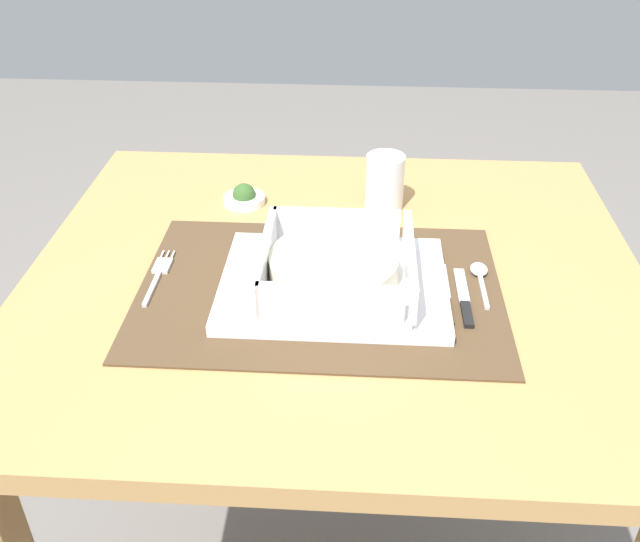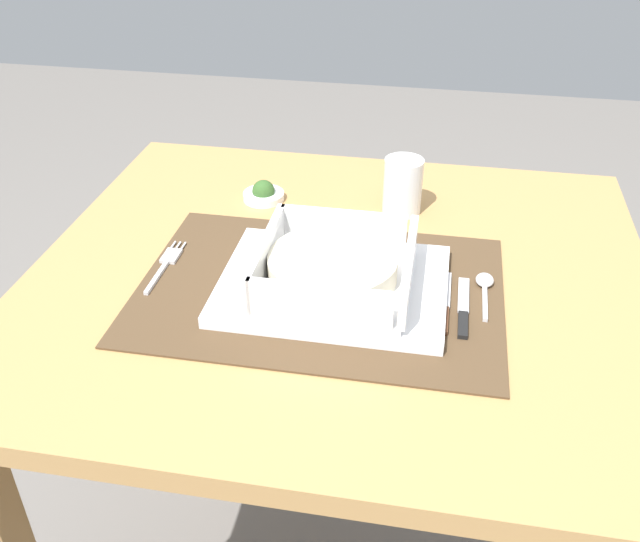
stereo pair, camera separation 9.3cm
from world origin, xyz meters
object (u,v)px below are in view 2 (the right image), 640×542
Objects in this scene: drinking_glass at (403,189)px; bread_knife at (444,305)px; porridge_bowl at (336,269)px; condiment_saucer at (264,194)px; spoon at (485,283)px; dining_table at (338,336)px; fork at (167,262)px; butter_knife at (463,310)px.

bread_knife is at bearing -73.23° from drinking_glass.
condiment_saucer is at bearing 122.56° from porridge_bowl.
spoon is at bearing 15.82° from porridge_bowl.
fork is at bearing -172.90° from dining_table.
butter_knife is (0.17, -0.07, 0.12)m from dining_table.
condiment_saucer reaches higher than dining_table.
fork is 1.25× the size of spoon.
bread_knife is 1.53× the size of drinking_glass.
porridge_bowl is 0.25m from fork.
butter_knife is at bearing -112.65° from spoon.
bread_knife is at bearing 168.63° from butter_knife.
dining_table is at bearing 10.35° from fork.
porridge_bowl is 0.20m from spoon.
dining_table is 6.31× the size of bread_knife.
dining_table is 12.72× the size of condiment_saucer.
porridge_bowl is 1.82× the size of spoon.
drinking_glass is 0.23m from condiment_saucer.
porridge_bowl is 2.90× the size of condiment_saucer.
drinking_glass reaches higher than spoon.
bread_knife is at bearing -40.14° from condiment_saucer.
spoon is at bearing 71.03° from butter_knife.
butter_knife is (0.17, -0.01, -0.04)m from porridge_bowl.
porridge_bowl is 0.26m from drinking_glass.
dining_table is 9.65× the size of drinking_glass.
fork is at bearing 169.76° from bread_knife.
spoon is (0.19, 0.05, -0.03)m from porridge_bowl.
condiment_saucer is (-0.30, 0.25, 0.00)m from bread_knife.
dining_table is 0.25m from drinking_glass.
butter_knife is (-0.03, -0.06, -0.00)m from spoon.
porridge_bowl is at bearing -85.77° from dining_table.
porridge_bowl is 0.17m from butter_knife.
spoon is 1.59× the size of condiment_saucer.
bread_knife is at bearing -23.92° from dining_table.
butter_knife is 0.95× the size of bread_knife.
porridge_bowl reaches higher than bread_knife.
dining_table is 4.38× the size of porridge_bowl.
drinking_glass is 1.32× the size of condiment_saucer.
drinking_glass is (0.06, 0.25, -0.00)m from porridge_bowl.
condiment_saucer is (-0.22, -0.00, -0.03)m from drinking_glass.
dining_table is 0.22m from butter_knife.
fork is at bearing -144.62° from drinking_glass.
drinking_glass is at bearing 123.23° from spoon.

